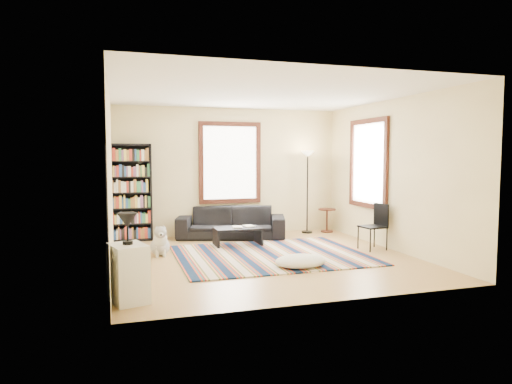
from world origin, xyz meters
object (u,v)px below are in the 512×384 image
object	(u,v)px
side_table	(327,220)
floor_cushion	(300,261)
bookshelf	(129,193)
dog	(160,240)
floor_lamp	(307,192)
white_cabinet	(128,273)
sofa	(231,222)
coffee_table	(238,237)
folding_chair	(373,227)

from	to	relation	value
side_table	floor_cushion	bearing A→B (deg)	-122.60
bookshelf	dog	size ratio (longest dim) A/B	3.74
floor_lamp	side_table	world-z (taller)	floor_lamp
floor_cushion	side_table	xyz separation A→B (m)	(1.87, 2.93, 0.17)
white_cabinet	side_table	bearing A→B (deg)	24.50
floor_lamp	dog	distance (m)	3.77
floor_lamp	dog	world-z (taller)	floor_lamp
sofa	coffee_table	size ratio (longest dim) A/B	2.53
folding_chair	dog	distance (m)	3.91
floor_lamp	white_cabinet	size ratio (longest dim) A/B	2.66
coffee_table	floor_cushion	size ratio (longest dim) A/B	1.10
floor_lamp	side_table	xyz separation A→B (m)	(0.48, -0.05, -0.66)
bookshelf	dog	distance (m)	1.81
folding_chair	white_cabinet	size ratio (longest dim) A/B	1.23
floor_cushion	sofa	bearing A→B (deg)	98.09
side_table	folding_chair	xyz separation A→B (m)	(-0.05, -2.04, 0.16)
side_table	dog	size ratio (longest dim) A/B	1.01
sofa	coffee_table	world-z (taller)	sofa
bookshelf	side_table	distance (m)	4.43
bookshelf	folding_chair	bearing A→B (deg)	-27.54
floor_cushion	dog	distance (m)	2.56
floor_cushion	white_cabinet	distance (m)	2.81
side_table	dog	xyz separation A→B (m)	(-3.91, -1.38, -0.00)
folding_chair	dog	xyz separation A→B (m)	(-3.86, 0.66, -0.16)
bookshelf	coffee_table	xyz separation A→B (m)	(1.99, -1.17, -0.82)
coffee_table	bookshelf	bearing A→B (deg)	149.54
bookshelf	floor_lamp	size ratio (longest dim) A/B	1.08
dog	coffee_table	bearing A→B (deg)	16.57
floor_cushion	side_table	bearing A→B (deg)	57.40
side_table	folding_chair	world-z (taller)	folding_chair
coffee_table	folding_chair	bearing A→B (deg)	-24.92
coffee_table	floor_cushion	world-z (taller)	coffee_table
sofa	floor_lamp	size ratio (longest dim) A/B	1.22
sofa	side_table	size ratio (longest dim) A/B	4.21
floor_cushion	bookshelf	bearing A→B (deg)	128.43
side_table	white_cabinet	size ratio (longest dim) A/B	0.77
floor_lamp	dog	bearing A→B (deg)	-157.47
dog	white_cabinet	bearing A→B (deg)	-102.14
side_table	sofa	bearing A→B (deg)	-178.66
sofa	coffee_table	xyz separation A→B (m)	(-0.09, -0.90, -0.15)
sofa	white_cabinet	world-z (taller)	white_cabinet
floor_lamp	folding_chair	bearing A→B (deg)	-78.44
bookshelf	folding_chair	size ratio (longest dim) A/B	2.33
sofa	floor_lamp	distance (m)	1.91
floor_cushion	white_cabinet	xyz separation A→B (m)	(-2.63, -0.96, 0.25)
floor_cushion	dog	xyz separation A→B (m)	(-2.03, 1.55, 0.17)
coffee_table	side_table	size ratio (longest dim) A/B	1.67
floor_lamp	side_table	distance (m)	0.81
side_table	white_cabinet	distance (m)	5.95
sofa	floor_lamp	bearing A→B (deg)	20.77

